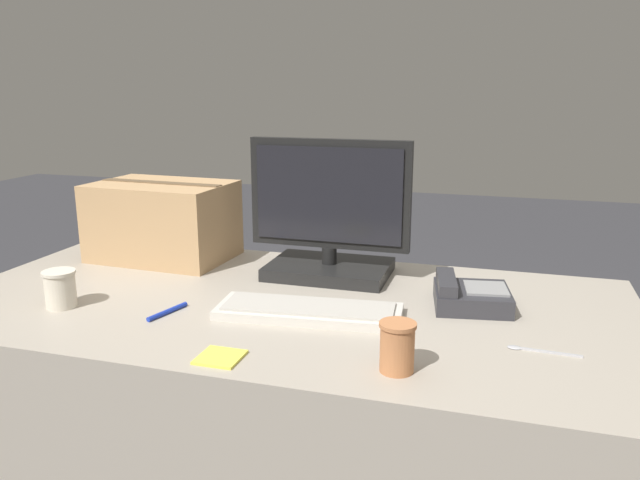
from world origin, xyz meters
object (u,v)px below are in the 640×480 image
(paper_cup_right, at_px, (397,347))
(sticky_note_pad, at_px, (220,357))
(keyboard, at_px, (309,311))
(desk_phone, at_px, (469,296))
(paper_cup_left, at_px, (60,289))
(pen_marker, at_px, (168,312))
(cardboard_box, at_px, (163,221))
(spoon, at_px, (533,350))
(monitor, at_px, (329,224))

(paper_cup_right, height_order, sticky_note_pad, paper_cup_right)
(keyboard, bearing_deg, desk_phone, 20.25)
(paper_cup_right, xyz_separation_m, sticky_note_pad, (-0.36, -0.05, -0.05))
(paper_cup_left, relative_size, pen_marker, 0.75)
(keyboard, height_order, paper_cup_right, paper_cup_right)
(cardboard_box, distance_m, pen_marker, 0.54)
(spoon, height_order, sticky_note_pad, sticky_note_pad)
(monitor, distance_m, cardboard_box, 0.57)
(desk_phone, xyz_separation_m, sticky_note_pad, (-0.47, -0.47, -0.03))
(sticky_note_pad, bearing_deg, desk_phone, 44.52)
(monitor, xyz_separation_m, pen_marker, (-0.30, -0.42, -0.15))
(monitor, relative_size, desk_phone, 2.23)
(paper_cup_right, relative_size, sticky_note_pad, 1.14)
(desk_phone, bearing_deg, paper_cup_left, -172.18)
(sticky_note_pad, bearing_deg, paper_cup_left, 162.50)
(desk_phone, distance_m, pen_marker, 0.76)
(paper_cup_left, height_order, sticky_note_pad, paper_cup_left)
(paper_cup_right, height_order, spoon, paper_cup_right)
(cardboard_box, bearing_deg, paper_cup_right, -34.71)
(desk_phone, xyz_separation_m, cardboard_box, (-0.98, 0.19, 0.09))
(keyboard, bearing_deg, paper_cup_right, -48.11)
(desk_phone, bearing_deg, sticky_note_pad, -144.51)
(pen_marker, height_order, sticky_note_pad, pen_marker)
(monitor, xyz_separation_m, keyboard, (0.04, -0.34, -0.14))
(paper_cup_right, height_order, cardboard_box, cardboard_box)
(monitor, xyz_separation_m, sticky_note_pad, (-0.06, -0.62, -0.15))
(spoon, bearing_deg, sticky_note_pad, 23.61)
(spoon, height_order, pen_marker, pen_marker)
(desk_phone, height_order, cardboard_box, cardboard_box)
(paper_cup_left, height_order, spoon, paper_cup_left)
(desk_phone, height_order, sticky_note_pad, desk_phone)
(pen_marker, bearing_deg, spoon, 106.70)
(paper_cup_right, bearing_deg, desk_phone, 74.85)
(paper_cup_left, xyz_separation_m, cardboard_box, (0.01, 0.49, 0.07))
(sticky_note_pad, bearing_deg, spoon, 20.06)
(desk_phone, relative_size, paper_cup_right, 2.08)
(monitor, xyz_separation_m, paper_cup_right, (0.30, -0.57, -0.10))
(keyboard, xyz_separation_m, spoon, (0.52, -0.06, -0.01))
(sticky_note_pad, bearing_deg, monitor, 84.64)
(spoon, distance_m, sticky_note_pad, 0.67)
(desk_phone, relative_size, spoon, 1.38)
(spoon, xyz_separation_m, pen_marker, (-0.86, -0.03, 0.00))
(pen_marker, bearing_deg, cardboard_box, -134.38)
(spoon, distance_m, pen_marker, 0.86)
(paper_cup_right, distance_m, cardboard_box, 1.06)
(monitor, height_order, cardboard_box, monitor)
(paper_cup_right, bearing_deg, pen_marker, 166.01)
(paper_cup_right, bearing_deg, spoon, 34.22)
(paper_cup_left, bearing_deg, pen_marker, 6.70)
(keyboard, relative_size, desk_phone, 2.20)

